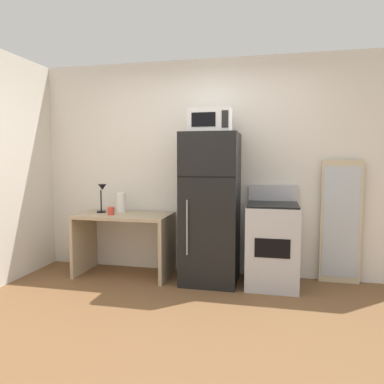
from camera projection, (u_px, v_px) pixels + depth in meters
name	position (u px, v px, depth m)	size (l,w,h in m)	color
ground_plane	(174.00, 334.00, 2.89)	(12.00, 12.00, 0.00)	brown
wall_back_white	(210.00, 168.00, 4.42)	(5.00, 0.10, 2.60)	silver
desk	(124.00, 233.00, 4.35)	(1.12, 0.60, 0.75)	tan
desk_lamp	(102.00, 193.00, 4.39)	(0.14, 0.12, 0.35)	black
paper_towel_roll	(121.00, 203.00, 4.45)	(0.11, 0.11, 0.24)	white
coffee_mug	(111.00, 211.00, 4.23)	(0.08, 0.08, 0.10)	#D83F33
refrigerator	(211.00, 208.00, 4.08)	(0.63, 0.64, 1.70)	black
microwave	(211.00, 121.00, 3.97)	(0.46, 0.35, 0.26)	silver
oven_range	(272.00, 244.00, 3.98)	(0.56, 0.61, 1.10)	#B7B7BC
leaning_mirror	(341.00, 222.00, 4.04)	(0.44, 0.03, 1.40)	#C6B793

